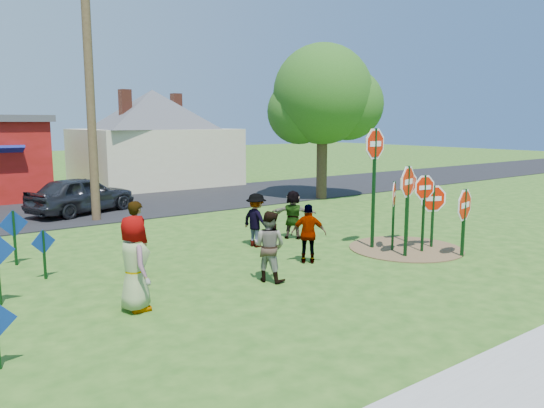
{
  "coord_description": "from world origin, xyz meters",
  "views": [
    {
      "loc": [
        -7.42,
        -10.5,
        3.58
      ],
      "look_at": [
        1.25,
        1.04,
        1.35
      ],
      "focal_mm": 35.0,
      "sensor_mm": 36.0,
      "label": 1
    }
  ],
  "objects_px": {
    "stop_sign_d": "(408,189)",
    "stop_sign_b": "(375,157)",
    "utility_pole": "(89,72)",
    "person_b": "(137,240)",
    "person_a": "(135,263)",
    "suv": "(81,195)",
    "stop_sign_a": "(408,190)",
    "leafy_tree": "(325,100)",
    "stop_sign_c": "(424,196)"
  },
  "relations": [
    {
      "from": "stop_sign_d",
      "to": "suv",
      "type": "relative_size",
      "value": 0.53
    },
    {
      "from": "person_b",
      "to": "leafy_tree",
      "type": "height_order",
      "value": "leafy_tree"
    },
    {
      "from": "person_a",
      "to": "utility_pole",
      "type": "relative_size",
      "value": 0.18
    },
    {
      "from": "stop_sign_d",
      "to": "suv",
      "type": "distance_m",
      "value": 12.59
    },
    {
      "from": "stop_sign_c",
      "to": "person_a",
      "type": "relative_size",
      "value": 1.23
    },
    {
      "from": "stop_sign_b",
      "to": "leafy_tree",
      "type": "bearing_deg",
      "value": 47.78
    },
    {
      "from": "person_b",
      "to": "suv",
      "type": "distance_m",
      "value": 9.67
    },
    {
      "from": "utility_pole",
      "to": "leafy_tree",
      "type": "height_order",
      "value": "utility_pole"
    },
    {
      "from": "suv",
      "to": "leafy_tree",
      "type": "relative_size",
      "value": 0.6
    },
    {
      "from": "stop_sign_a",
      "to": "stop_sign_b",
      "type": "height_order",
      "value": "stop_sign_b"
    },
    {
      "from": "stop_sign_c",
      "to": "stop_sign_d",
      "type": "bearing_deg",
      "value": 69.93
    },
    {
      "from": "stop_sign_c",
      "to": "person_b",
      "type": "height_order",
      "value": "stop_sign_c"
    },
    {
      "from": "stop_sign_d",
      "to": "leafy_tree",
      "type": "bearing_deg",
      "value": 64.76
    },
    {
      "from": "suv",
      "to": "stop_sign_c",
      "type": "bearing_deg",
      "value": -175.55
    },
    {
      "from": "stop_sign_b",
      "to": "utility_pole",
      "type": "xyz_separation_m",
      "value": [
        -4.87,
        9.05,
        2.72
      ]
    },
    {
      "from": "stop_sign_d",
      "to": "stop_sign_b",
      "type": "bearing_deg",
      "value": 177.74
    },
    {
      "from": "stop_sign_d",
      "to": "person_a",
      "type": "relative_size",
      "value": 1.24
    },
    {
      "from": "person_b",
      "to": "leafy_tree",
      "type": "bearing_deg",
      "value": -66.15
    },
    {
      "from": "stop_sign_c",
      "to": "utility_pole",
      "type": "distance_m",
      "value": 12.24
    },
    {
      "from": "stop_sign_b",
      "to": "leafy_tree",
      "type": "height_order",
      "value": "leafy_tree"
    },
    {
      "from": "stop_sign_c",
      "to": "suv",
      "type": "relative_size",
      "value": 0.53
    },
    {
      "from": "stop_sign_a",
      "to": "utility_pole",
      "type": "relative_size",
      "value": 0.26
    },
    {
      "from": "person_b",
      "to": "leafy_tree",
      "type": "xyz_separation_m",
      "value": [
        12.16,
        6.97,
        3.7
      ]
    },
    {
      "from": "suv",
      "to": "person_a",
      "type": "bearing_deg",
      "value": 146.74
    },
    {
      "from": "person_a",
      "to": "stop_sign_b",
      "type": "bearing_deg",
      "value": -80.37
    },
    {
      "from": "stop_sign_b",
      "to": "person_a",
      "type": "bearing_deg",
      "value": 177.81
    },
    {
      "from": "stop_sign_a",
      "to": "leafy_tree",
      "type": "height_order",
      "value": "leafy_tree"
    },
    {
      "from": "stop_sign_d",
      "to": "utility_pole",
      "type": "xyz_separation_m",
      "value": [
        -6.27,
        9.14,
        3.72
      ]
    },
    {
      "from": "suv",
      "to": "utility_pole",
      "type": "bearing_deg",
      "value": 158.01
    },
    {
      "from": "stop_sign_b",
      "to": "stop_sign_c",
      "type": "distance_m",
      "value": 1.72
    },
    {
      "from": "stop_sign_a",
      "to": "person_b",
      "type": "xyz_separation_m",
      "value": [
        -6.48,
        2.51,
        -0.9
      ]
    },
    {
      "from": "stop_sign_d",
      "to": "stop_sign_a",
      "type": "bearing_deg",
      "value": -140.35
    },
    {
      "from": "stop_sign_a",
      "to": "stop_sign_b",
      "type": "bearing_deg",
      "value": 71.51
    },
    {
      "from": "person_a",
      "to": "person_b",
      "type": "bearing_deg",
      "value": -20.15
    },
    {
      "from": "stop_sign_b",
      "to": "person_b",
      "type": "distance_m",
      "value": 6.86
    },
    {
      "from": "person_b",
      "to": "stop_sign_c",
      "type": "bearing_deg",
      "value": -114.54
    },
    {
      "from": "stop_sign_a",
      "to": "person_a",
      "type": "distance_m",
      "value": 7.45
    },
    {
      "from": "utility_pole",
      "to": "leafy_tree",
      "type": "distance_m",
      "value": 10.57
    },
    {
      "from": "stop_sign_b",
      "to": "stop_sign_a",
      "type": "bearing_deg",
      "value": -99.68
    },
    {
      "from": "stop_sign_c",
      "to": "leafy_tree",
      "type": "height_order",
      "value": "leafy_tree"
    },
    {
      "from": "stop_sign_a",
      "to": "person_a",
      "type": "height_order",
      "value": "stop_sign_a"
    },
    {
      "from": "person_b",
      "to": "suv",
      "type": "height_order",
      "value": "person_b"
    },
    {
      "from": "stop_sign_a",
      "to": "stop_sign_d",
      "type": "distance_m",
      "value": 1.83
    },
    {
      "from": "stop_sign_d",
      "to": "person_b",
      "type": "height_order",
      "value": "stop_sign_d"
    },
    {
      "from": "stop_sign_d",
      "to": "leafy_tree",
      "type": "distance_m",
      "value": 9.84
    },
    {
      "from": "stop_sign_b",
      "to": "utility_pole",
      "type": "height_order",
      "value": "utility_pole"
    },
    {
      "from": "stop_sign_b",
      "to": "leafy_tree",
      "type": "xyz_separation_m",
      "value": [
        5.65,
        8.26,
        1.98
      ]
    },
    {
      "from": "stop_sign_c",
      "to": "leafy_tree",
      "type": "xyz_separation_m",
      "value": [
        4.88,
        9.41,
        3.01
      ]
    },
    {
      "from": "stop_sign_d",
      "to": "person_a",
      "type": "distance_m",
      "value": 8.88
    },
    {
      "from": "person_b",
      "to": "leafy_tree",
      "type": "relative_size",
      "value": 0.25
    }
  ]
}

